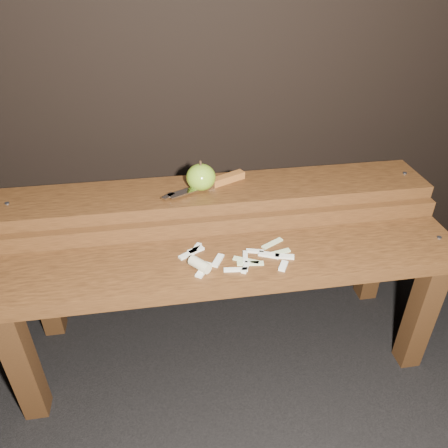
{
  "coord_description": "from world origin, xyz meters",
  "views": [
    {
      "loc": [
        -0.15,
        -0.89,
        1.09
      ],
      "look_at": [
        0.0,
        0.06,
        0.45
      ],
      "focal_mm": 35.0,
      "sensor_mm": 36.0,
      "label": 1
    }
  ],
  "objects": [
    {
      "name": "knife",
      "position": [
        0.0,
        0.19,
        0.51
      ],
      "size": [
        0.24,
        0.13,
        0.02
      ],
      "color": "brown",
      "rests_on": "bench_rear_tier"
    },
    {
      "name": "bench_rear_tier",
      "position": [
        0.0,
        0.17,
        0.41
      ],
      "size": [
        1.2,
        0.21,
        0.5
      ],
      "color": "#361E0D",
      "rests_on": "ground"
    },
    {
      "name": "apple_scraps",
      "position": [
        -0.02,
        -0.06,
        0.43
      ],
      "size": [
        0.29,
        0.15,
        0.03
      ],
      "color": "beige",
      "rests_on": "bench_front_tier"
    },
    {
      "name": "bench_front_tier",
      "position": [
        0.0,
        -0.06,
        0.35
      ],
      "size": [
        1.2,
        0.2,
        0.42
      ],
      "color": "#361E0D",
      "rests_on": "ground"
    },
    {
      "name": "ground",
      "position": [
        0.0,
        0.0,
        0.0
      ],
      "size": [
        60.0,
        60.0,
        0.0
      ],
      "primitive_type": "plane",
      "color": "black"
    },
    {
      "name": "apple",
      "position": [
        -0.05,
        0.17,
        0.54
      ],
      "size": [
        0.08,
        0.08,
        0.09
      ],
      "color": "olive",
      "rests_on": "bench_rear_tier"
    }
  ]
}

